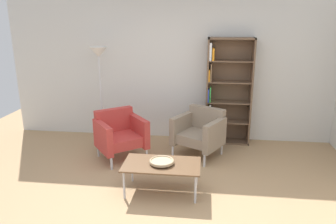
# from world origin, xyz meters

# --- Properties ---
(ground_plane) EXTENTS (8.32, 8.32, 0.00)m
(ground_plane) POSITION_xyz_m (0.00, 0.00, 0.00)
(ground_plane) COLOR tan
(plaster_back_panel) EXTENTS (6.40, 0.12, 2.90)m
(plaster_back_panel) POSITION_xyz_m (0.00, 2.46, 1.45)
(plaster_back_panel) COLOR silver
(plaster_back_panel) RESTS_ON ground_plane
(bookshelf_tall) EXTENTS (0.80, 0.30, 1.90)m
(bookshelf_tall) POSITION_xyz_m (0.86, 2.26, 0.93)
(bookshelf_tall) COLOR brown
(bookshelf_tall) RESTS_ON ground_plane
(coffee_table_low) EXTENTS (1.00, 0.56, 0.40)m
(coffee_table_low) POSITION_xyz_m (-0.03, 0.32, 0.37)
(coffee_table_low) COLOR brown
(coffee_table_low) RESTS_ON ground_plane
(decorative_bowl) EXTENTS (0.32, 0.32, 0.05)m
(decorative_bowl) POSITION_xyz_m (-0.03, 0.32, 0.43)
(decorative_bowl) COLOR tan
(decorative_bowl) RESTS_ON coffee_table_low
(armchair_corner_red) EXTENTS (0.93, 0.91, 0.78)m
(armchair_corner_red) POSITION_xyz_m (0.43, 1.59, 0.41)
(armchair_corner_red) COLOR gray
(armchair_corner_red) RESTS_ON ground_plane
(armchair_by_bookshelf) EXTENTS (0.95, 0.94, 0.78)m
(armchair_by_bookshelf) POSITION_xyz_m (-0.86, 1.32, 0.41)
(armchair_by_bookshelf) COLOR #B73833
(armchair_by_bookshelf) RESTS_ON ground_plane
(floor_lamp_torchiere) EXTENTS (0.32, 0.32, 1.74)m
(floor_lamp_torchiere) POSITION_xyz_m (-1.37, 2.00, 1.45)
(floor_lamp_torchiere) COLOR silver
(floor_lamp_torchiere) RESTS_ON ground_plane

